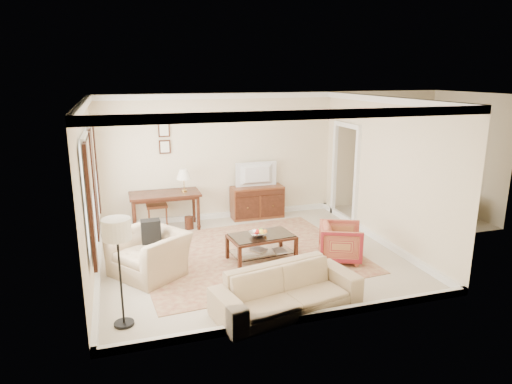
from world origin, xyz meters
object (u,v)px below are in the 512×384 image
tv (257,167)px  sofa (287,283)px  sideboard (257,202)px  club_armchair (149,246)px  striped_armchair (341,240)px  coffee_table (261,241)px  writing_desk (165,198)px

tv → sofa: (-0.91, -4.30, -0.80)m
sideboard → club_armchair: club_armchair is taller
tv → sofa: bearing=78.1°
tv → sideboard: bearing=-90.0°
sideboard → striped_armchair: 2.99m
tv → striped_armchair: tv is taller
sideboard → sofa: 4.42m
sideboard → striped_armchair: size_ratio=1.61×
striped_armchair → sideboard: bearing=36.6°
coffee_table → sofa: size_ratio=0.57×
writing_desk → striped_armchair: 3.93m
coffee_table → club_armchair: bearing=-179.7°
club_armchair → writing_desk: bearing=131.1°
tv → coffee_table: bearing=74.2°
tv → striped_armchair: (0.68, -2.89, -0.84)m
striped_armchair → sofa: size_ratio=0.35×
club_armchair → sideboard: bearing=97.0°
tv → striped_armchair: size_ratio=1.24×
coffee_table → club_armchair: club_armchair is taller
sideboard → tv: 0.85m
striped_armchair → writing_desk: bearing=69.9°
writing_desk → sideboard: (2.16, 0.21, -0.33)m
sofa → writing_desk: bearing=95.6°
writing_desk → tv: bearing=5.0°
coffee_table → club_armchair: 2.00m
sideboard → striped_armchair: bearing=-76.8°
writing_desk → tv: tv is taller
tv → writing_desk: bearing=5.0°
tv → coffee_table: 2.69m
coffee_table → club_armchair: (-2.00, -0.01, 0.13)m
writing_desk → striped_armchair: (2.84, -2.70, -0.33)m
striped_armchair → club_armchair: (-3.38, 0.41, 0.13)m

